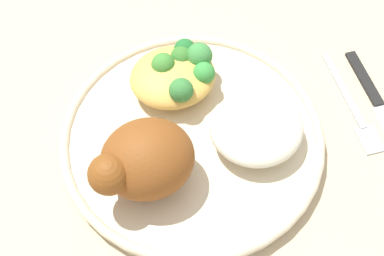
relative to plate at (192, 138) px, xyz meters
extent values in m
plane|color=#C3AF8F|center=(0.00, 0.00, -0.01)|extent=(2.00, 2.00, 0.00)
cylinder|color=beige|center=(0.00, 0.00, 0.00)|extent=(0.28, 0.28, 0.02)
torus|color=beige|center=(0.00, 0.00, 0.00)|extent=(0.28, 0.28, 0.01)
ellipsoid|color=brown|center=(0.06, 0.03, 0.05)|extent=(0.09, 0.08, 0.07)
sphere|color=brown|center=(0.09, 0.05, 0.06)|extent=(0.04, 0.04, 0.04)
ellipsoid|color=white|center=(-0.06, 0.03, 0.03)|extent=(0.10, 0.09, 0.04)
ellipsoid|color=#E3B352|center=(0.00, -0.07, 0.03)|extent=(0.09, 0.08, 0.03)
sphere|color=green|center=(-0.03, -0.05, 0.04)|extent=(0.02, 0.02, 0.02)
sphere|color=#37803B|center=(0.00, -0.04, 0.04)|extent=(0.03, 0.03, 0.03)
sphere|color=#348C3B|center=(-0.03, -0.05, 0.03)|extent=(0.02, 0.02, 0.02)
sphere|color=#247032|center=(-0.02, -0.09, 0.03)|extent=(0.02, 0.02, 0.02)
sphere|color=#3C7B31|center=(-0.02, -0.08, 0.04)|extent=(0.02, 0.02, 0.02)
sphere|color=#438D37|center=(0.01, -0.08, 0.04)|extent=(0.03, 0.03, 0.03)
sphere|color=#408F44|center=(-0.03, -0.07, 0.04)|extent=(0.03, 0.03, 0.03)
cube|color=#B2B2B7|center=(-0.19, -0.01, -0.01)|extent=(0.01, 0.11, 0.01)
cube|color=#B2B2B7|center=(-0.18, 0.06, -0.01)|extent=(0.02, 0.04, 0.00)
cube|color=black|center=(-0.22, -0.02, -0.01)|extent=(0.02, 0.08, 0.01)
camera|label=1|loc=(0.09, 0.28, 0.48)|focal=49.56mm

